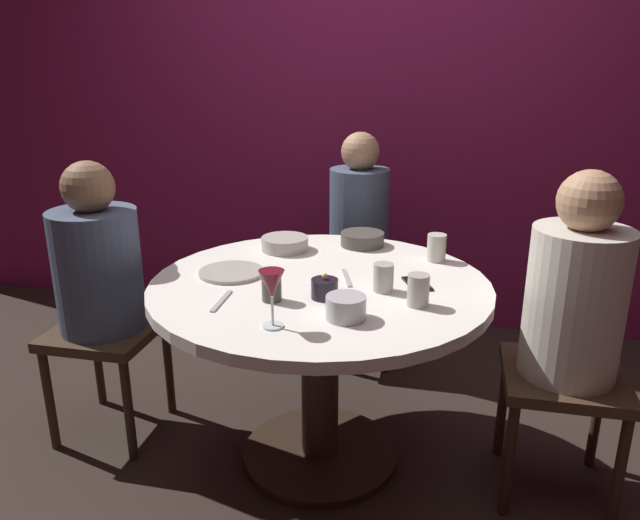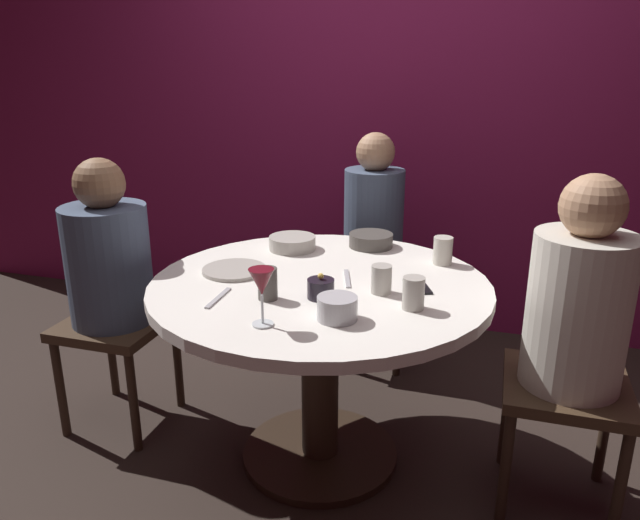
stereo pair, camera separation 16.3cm
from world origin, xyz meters
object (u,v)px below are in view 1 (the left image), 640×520
Objects in this scene: bowl_serving_large at (346,307)px; bowl_salad_center at (285,244)px; dining_table at (320,325)px; candle_holder at (325,288)px; bowl_small_white at (362,239)px; cup_by_right_diner at (437,248)px; cup_near_candle at (272,285)px; dinner_plate at (231,272)px; cup_by_left_diner at (383,277)px; seated_diner_left at (98,272)px; cup_center_front at (418,290)px; cell_phone at (417,284)px; seated_diner_back at (359,223)px; wine_glass at (272,286)px; seated_diner_right at (574,305)px.

bowl_salad_center is (-0.37, 0.63, -0.01)m from bowl_serving_large.
candle_holder is (0.05, -0.15, 0.20)m from dining_table.
cup_by_right_diner reaches higher than bowl_small_white.
bowl_small_white is 1.71× the size of cup_near_candle.
dinner_plate is 0.35m from bowl_salad_center.
bowl_serving_large is 1.27× the size of cup_by_left_diner.
seated_diner_left reaches higher than cup_center_front.
cell_phone is 1.34× the size of cup_center_front.
seated_diner_back is 6.01× the size of bowl_salad_center.
dinner_plate is 0.67m from cell_phone.
seated_diner_left is at bearing 163.73° from bowl_serving_large.
bowl_salad_center is 0.33m from bowl_small_white.
cell_phone is 0.39m from bowl_serving_large.
cup_by_right_diner is at bearing 58.50° from wine_glass.
bowl_serving_large is (1.02, -0.30, 0.07)m from seated_diner_left.
candle_holder is 0.35m from cell_phone.
seated_diner_left reaches higher than cup_by_right_diner.
cell_phone is 0.73× the size of bowl_salad_center.
seated_diner_left is 6.43× the size of wine_glass.
bowl_small_white is at bearing 23.54° from bowl_salad_center.
seated_diner_back is 0.95m from dinner_plate.
cup_center_front is at bearing -40.34° from cup_by_left_diner.
seated_diner_back is 10.82× the size of cup_near_candle.
seated_diner_back is at bearing 69.49° from dinner_plate.
bowl_small_white is (0.30, 0.13, 0.00)m from bowl_salad_center.
seated_diner_left is 1.73m from seated_diner_right.
bowl_serving_large is 0.68× the size of bowl_small_white.
dining_table is at bearing 116.00° from bowl_serving_large.
cup_by_right_diner is at bearing 66.04° from cup_by_left_diner.
wine_glass is at bearing -77.19° from bowl_salad_center.
cup_by_left_diner reaches higher than dining_table.
candle_holder is at bearing -72.12° from dining_table.
seated_diner_left is 4.75× the size of dinner_plate.
dinner_plate is 1.30× the size of bowl_small_white.
seated_diner_back is at bearing 90.00° from dining_table.
cup_by_right_diner is (0.31, -0.14, 0.02)m from bowl_small_white.
bowl_serving_large is at bearing 22.90° from seated_diner_right.
seated_diner_right is at bearing 10.46° from candle_holder.
wine_glass is at bearing -111.65° from candle_holder.
dining_table is 0.38m from dinner_plate.
seated_diner_left is 1.07m from bowl_small_white.
seated_diner_right reaches higher than bowl_serving_large.
candle_holder is 0.64× the size of cell_phone.
cup_near_candle is at bearing 160.81° from bowl_serving_large.
cell_phone is (0.67, 0.03, -0.00)m from dinner_plate.
cup_by_right_diner reaches higher than cup_center_front.
cup_by_right_diner reaches higher than dinner_plate.
seated_diner_right reaches higher than dinner_plate.
wine_glass is 0.22m from cup_near_candle.
seated_diner_left is at bearing -44.30° from seated_diner_back.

